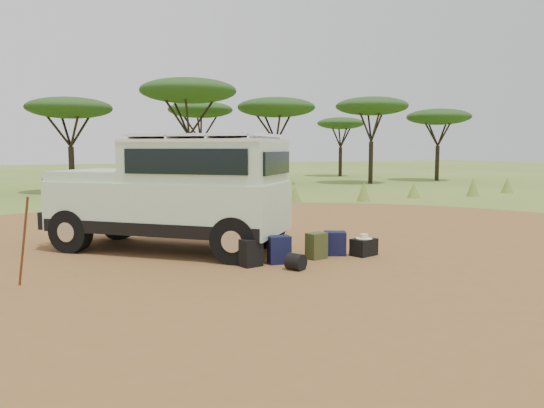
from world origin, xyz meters
name	(u,v)px	position (x,y,z in m)	size (l,w,h in m)	color
ground	(237,255)	(0.00, 0.00, 0.00)	(140.00, 140.00, 0.00)	olive
dirt_clearing	(237,255)	(0.00, 0.00, 0.00)	(23.00, 23.00, 0.01)	brown
grass_fringe	(154,200)	(0.12, 8.67, 0.40)	(36.60, 1.60, 0.90)	olive
acacia_treeline	(121,100)	(0.75, 19.81, 4.87)	(46.70, 13.20, 6.26)	black
safari_vehicle	(176,195)	(-1.03, 1.03, 1.23)	(5.22, 5.00, 2.55)	beige
walking_staff	(24,242)	(-4.06, -1.08, 0.75)	(0.04, 0.04, 1.58)	brown
backpack_black	(251,253)	(-0.14, -1.13, 0.26)	(0.39, 0.28, 0.53)	black
backpack_navy	(279,250)	(0.46, -1.12, 0.27)	(0.42, 0.30, 0.55)	#111438
backpack_olive	(316,246)	(1.34, -1.04, 0.27)	(0.39, 0.28, 0.54)	#3F4921
duffel_navy	(335,243)	(1.88, -0.86, 0.25)	(0.45, 0.34, 0.50)	#111438
hard_case	(364,247)	(2.41, -1.17, 0.18)	(0.51, 0.36, 0.36)	black
stuff_sack	(296,262)	(0.50, -1.75, 0.16)	(0.31, 0.31, 0.31)	black
safari_hat	(364,237)	(2.41, -1.17, 0.40)	(0.34, 0.34, 0.10)	beige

